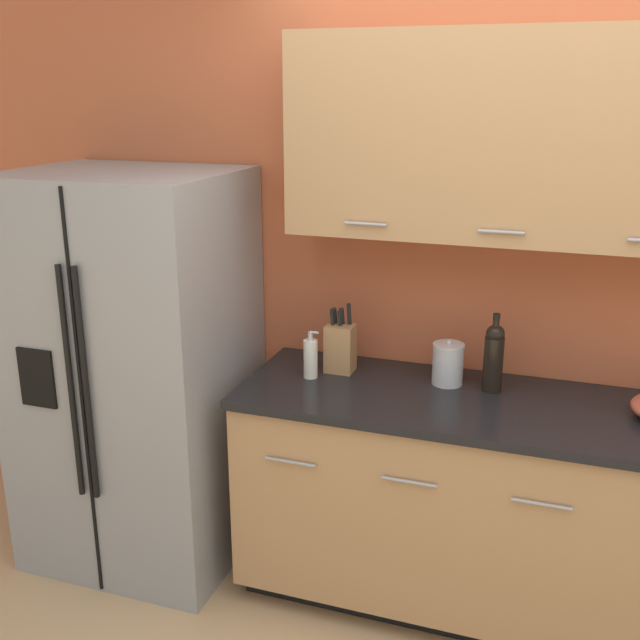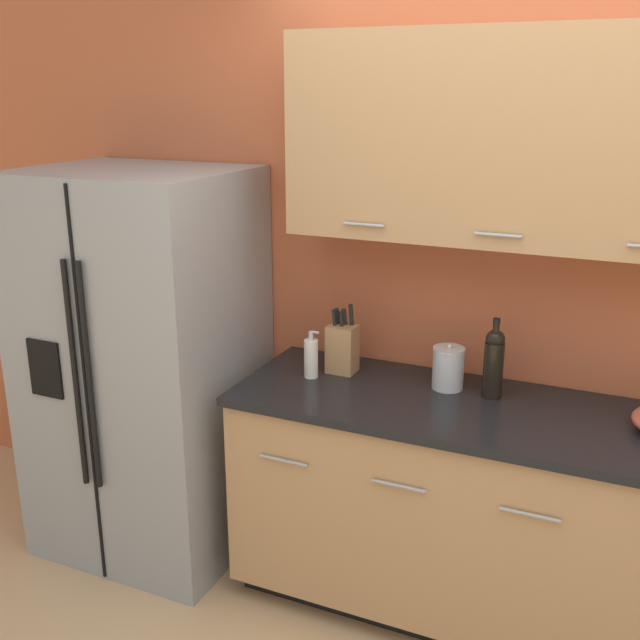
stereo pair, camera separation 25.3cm
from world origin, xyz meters
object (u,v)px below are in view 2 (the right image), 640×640
object	(u,v)px
knife_block	(342,347)
soap_dispenser	(311,358)
wine_bottle	(494,362)
steel_canister	(448,368)
refrigerator	(145,366)

from	to	relation	value
knife_block	soap_dispenser	bearing A→B (deg)	-130.24
wine_bottle	steel_canister	world-z (taller)	wine_bottle
knife_block	soap_dispenser	world-z (taller)	knife_block
soap_dispenser	steel_canister	xyz separation A→B (m)	(0.54, 0.11, 0.00)
refrigerator	wine_bottle	world-z (taller)	refrigerator
soap_dispenser	knife_block	bearing A→B (deg)	49.76
knife_block	wine_bottle	xyz separation A→B (m)	(0.62, -0.01, 0.04)
knife_block	soap_dispenser	distance (m)	0.14
soap_dispenser	steel_canister	bearing A→B (deg)	11.94
wine_bottle	steel_canister	bearing A→B (deg)	175.56
knife_block	steel_canister	distance (m)	0.44
knife_block	steel_canister	xyz separation A→B (m)	(0.44, 0.01, -0.02)
refrigerator	wine_bottle	bearing A→B (deg)	6.47
knife_block	steel_canister	world-z (taller)	knife_block
refrigerator	soap_dispenser	world-z (taller)	refrigerator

